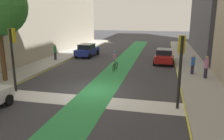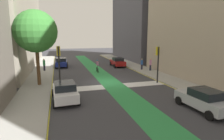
% 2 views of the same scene
% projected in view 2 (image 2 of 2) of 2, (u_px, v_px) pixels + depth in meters
% --- Properties ---
extents(ground_plane, '(120.00, 120.00, 0.00)m').
position_uv_depth(ground_plane, '(106.00, 82.00, 21.59)').
color(ground_plane, '#38383D').
extents(bike_lane_paint, '(2.40, 60.00, 0.01)m').
position_uv_depth(bike_lane_paint, '(110.00, 82.00, 21.70)').
color(bike_lane_paint, '#2D8C47').
rests_on(bike_lane_paint, ground_plane).
extents(crosswalk_band, '(12.00, 1.80, 0.01)m').
position_uv_depth(crosswalk_band, '(111.00, 86.00, 19.70)').
color(crosswalk_band, silver).
rests_on(crosswalk_band, ground_plane).
extents(sidewalk_left, '(3.00, 60.00, 0.15)m').
position_uv_depth(sidewalk_left, '(37.00, 86.00, 19.51)').
color(sidewalk_left, '#9E9E99').
rests_on(sidewalk_left, ground_plane).
extents(curb_stripe_left, '(0.16, 60.00, 0.01)m').
position_uv_depth(curb_stripe_left, '(52.00, 86.00, 19.94)').
color(curb_stripe_left, yellow).
rests_on(curb_stripe_left, ground_plane).
extents(sidewalk_right, '(3.00, 60.00, 0.15)m').
position_uv_depth(sidewalk_right, '(163.00, 77.00, 23.64)').
color(sidewalk_right, '#9E9E99').
rests_on(sidewalk_right, ground_plane).
extents(curb_stripe_right, '(0.16, 60.00, 0.01)m').
position_uv_depth(curb_stripe_right, '(153.00, 79.00, 23.24)').
color(curb_stripe_right, yellow).
rests_on(curb_stripe_right, ground_plane).
extents(traffic_signal_near_right, '(0.35, 0.52, 4.06)m').
position_uv_depth(traffic_signal_near_right, '(158.00, 58.00, 20.90)').
color(traffic_signal_near_right, black).
rests_on(traffic_signal_near_right, ground_plane).
extents(traffic_signal_near_left, '(0.35, 0.52, 4.26)m').
position_uv_depth(traffic_signal_near_left, '(59.00, 59.00, 18.48)').
color(traffic_signal_near_left, black).
rests_on(traffic_signal_near_left, ground_plane).
extents(car_white_left_near, '(2.18, 4.28, 1.57)m').
position_uv_depth(car_white_left_near, '(65.00, 91.00, 15.23)').
color(car_white_left_near, silver).
rests_on(car_white_left_near, ground_plane).
extents(car_silver_right_near, '(2.17, 4.27, 1.57)m').
position_uv_depth(car_silver_right_near, '(204.00, 100.00, 13.24)').
color(car_silver_right_near, '#B2B7BF').
rests_on(car_silver_right_near, ground_plane).
extents(car_red_right_far, '(2.16, 4.27, 1.57)m').
position_uv_depth(car_red_right_far, '(118.00, 62.00, 32.45)').
color(car_red_right_far, '#A51919').
rests_on(car_red_right_far, ground_plane).
extents(car_blue_left_far, '(2.20, 4.28, 1.57)m').
position_uv_depth(car_blue_left_far, '(61.00, 62.00, 31.83)').
color(car_blue_left_far, navy).
rests_on(car_blue_left_far, ground_plane).
extents(cyclist_in_lane, '(0.32, 1.73, 1.86)m').
position_uv_depth(cyclist_in_lane, '(97.00, 66.00, 27.17)').
color(cyclist_in_lane, black).
rests_on(cyclist_in_lane, ground_plane).
extents(pedestrian_sidewalk_right_a, '(0.34, 0.34, 1.69)m').
position_uv_depth(pedestrian_sidewalk_right_a, '(142.00, 64.00, 28.67)').
color(pedestrian_sidewalk_right_a, '#262638').
rests_on(pedestrian_sidewalk_right_a, sidewalk_right).
extents(pedestrian_sidewalk_left_a, '(0.34, 0.34, 1.78)m').
position_uv_depth(pedestrian_sidewalk_left_a, '(44.00, 65.00, 27.70)').
color(pedestrian_sidewalk_left_a, '#262638').
rests_on(pedestrian_sidewalk_left_a, sidewalk_left).
extents(pedestrian_sidewalk_right_b, '(0.34, 0.34, 1.79)m').
position_uv_depth(pedestrian_sidewalk_right_b, '(150.00, 64.00, 27.85)').
color(pedestrian_sidewalk_right_b, '#262638').
rests_on(pedestrian_sidewalk_right_b, sidewalk_right).
extents(street_tree_near, '(4.32, 4.32, 7.72)m').
position_uv_depth(street_tree_near, '(36.00, 32.00, 18.88)').
color(street_tree_near, brown).
rests_on(street_tree_near, sidewalk_left).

